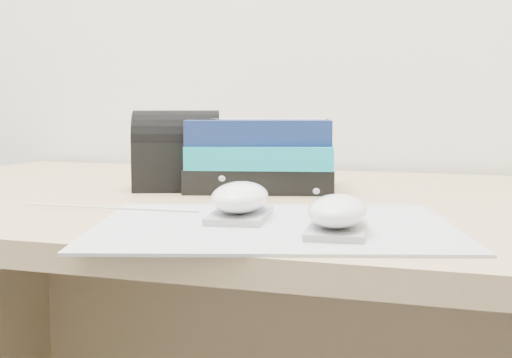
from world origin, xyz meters
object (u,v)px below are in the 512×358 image
(desk, at_px, (360,346))
(pouch, at_px, (177,151))
(mouse_front, at_px, (337,214))
(book_stack, at_px, (260,154))
(mouse_rear, at_px, (240,200))

(desk, distance_m, pouch, 0.41)
(mouse_front, bearing_deg, book_stack, 119.08)
(desk, distance_m, mouse_front, 0.43)
(mouse_front, height_order, book_stack, book_stack)
(book_stack, xyz_separation_m, pouch, (-0.12, -0.05, 0.01))
(pouch, bearing_deg, mouse_front, -43.69)
(book_stack, relative_size, pouch, 1.69)
(mouse_front, relative_size, book_stack, 0.44)
(desk, distance_m, mouse_rear, 0.40)
(mouse_rear, bearing_deg, pouch, 127.75)
(pouch, bearing_deg, mouse_rear, -52.25)
(mouse_rear, xyz_separation_m, mouse_front, (0.12, -0.05, -0.00))
(book_stack, bearing_deg, pouch, -156.77)
(mouse_rear, distance_m, book_stack, 0.31)
(desk, height_order, mouse_rear, mouse_rear)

